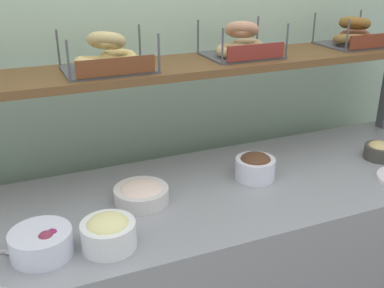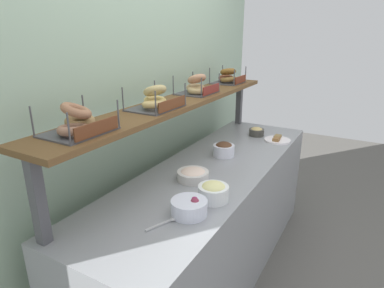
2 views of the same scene
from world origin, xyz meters
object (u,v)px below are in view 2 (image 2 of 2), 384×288
at_px(bowl_beet_salad, 190,207).
at_px(bowl_chocolate_spread, 224,149).
at_px(bagel_basket_plain, 156,101).
at_px(bagel_basket_cinnamon_raisin, 228,78).
at_px(serving_plate_white, 277,140).
at_px(bagel_basket_sesame, 197,87).
at_px(bowl_egg_salad, 213,191).
at_px(serving_spoon_near_plate, 167,222).
at_px(bowl_hummus, 257,131).
at_px(bagel_basket_everything, 78,123).
at_px(bowl_potato_salad, 193,174).

height_order(bowl_beet_salad, bowl_chocolate_spread, bowl_chocolate_spread).
bearing_deg(bagel_basket_plain, bagel_basket_cinnamon_raisin, 1.50).
height_order(serving_plate_white, bagel_basket_cinnamon_raisin, bagel_basket_cinnamon_raisin).
distance_m(bagel_basket_sesame, bagel_basket_cinnamon_raisin, 0.58).
xyz_separation_m(bowl_egg_salad, bowl_chocolate_spread, (0.64, 0.23, -0.00)).
relative_size(bowl_egg_salad, bagel_basket_cinnamon_raisin, 0.60).
height_order(serving_spoon_near_plate, bagel_basket_plain, bagel_basket_plain).
bearing_deg(bowl_beet_salad, serving_spoon_near_plate, 155.16).
distance_m(bowl_hummus, serving_plate_white, 0.21).
relative_size(serving_plate_white, bagel_basket_everything, 0.71).
bearing_deg(serving_plate_white, bagel_basket_sesame, 133.06).
bearing_deg(bowl_egg_salad, bowl_potato_salad, 52.51).
height_order(bagel_basket_plain, bagel_basket_cinnamon_raisin, bagel_basket_plain).
relative_size(bowl_chocolate_spread, serving_spoon_near_plate, 0.91).
height_order(serving_spoon_near_plate, bagel_basket_everything, bagel_basket_everything).
distance_m(bowl_hummus, bagel_basket_everything, 1.76).
relative_size(bowl_hummus, bagel_basket_cinnamon_raisin, 0.47).
height_order(bowl_potato_salad, bagel_basket_sesame, bagel_basket_sesame).
xyz_separation_m(bowl_beet_salad, bagel_basket_everything, (-0.26, 0.44, 0.44)).
bearing_deg(bagel_basket_cinnamon_raisin, bagel_basket_sesame, -179.62).
xyz_separation_m(bagel_basket_everything, bagel_basket_sesame, (1.14, 0.01, -0.00)).
height_order(bowl_egg_salad, bowl_potato_salad, bowl_egg_salad).
distance_m(serving_plate_white, bagel_basket_plain, 1.24).
relative_size(bowl_beet_salad, bagel_basket_cinnamon_raisin, 0.66).
height_order(bowl_potato_salad, serving_plate_white, bowl_potato_salad).
relative_size(bowl_beet_salad, bowl_chocolate_spread, 1.17).
height_order(bowl_egg_salad, bagel_basket_plain, bagel_basket_plain).
height_order(bagel_basket_sesame, bagel_basket_cinnamon_raisin, bagel_basket_sesame).
distance_m(serving_spoon_near_plate, bagel_basket_plain, 0.75).
height_order(serving_spoon_near_plate, bagel_basket_sesame, bagel_basket_sesame).
bearing_deg(bagel_basket_everything, bagel_basket_plain, -1.47).
relative_size(bowl_chocolate_spread, bagel_basket_cinnamon_raisin, 0.57).
bearing_deg(bowl_beet_salad, bowl_egg_salad, -11.51).
height_order(serving_plate_white, bagel_basket_plain, bagel_basket_plain).
distance_m(serving_spoon_near_plate, bagel_basket_cinnamon_raisin, 1.71).
relative_size(bowl_hummus, serving_plate_white, 0.61).
distance_m(bowl_egg_salad, bowl_beet_salad, 0.19).
bearing_deg(bowl_beet_salad, serving_plate_white, -2.50).
height_order(bowl_hummus, bagel_basket_sesame, bagel_basket_sesame).
xyz_separation_m(bowl_egg_salad, bowl_beet_salad, (-0.19, 0.04, -0.01)).
bearing_deg(bowl_chocolate_spread, bowl_beet_salad, -167.09).
xyz_separation_m(bowl_beet_salad, bowl_chocolate_spread, (0.83, 0.19, 0.01)).
distance_m(serving_spoon_near_plate, bagel_basket_sesame, 1.18).
distance_m(bagel_basket_plain, bagel_basket_sesame, 0.56).
bearing_deg(bagel_basket_cinnamon_raisin, serving_plate_white, -101.65).
distance_m(bowl_hummus, bowl_chocolate_spread, 0.59).
relative_size(bowl_hummus, bagel_basket_everything, 0.43).
xyz_separation_m(bowl_hummus, serving_spoon_near_plate, (-1.54, -0.09, -0.03)).
relative_size(bowl_egg_salad, bagel_basket_sesame, 0.56).
distance_m(bowl_potato_salad, bowl_beet_salad, 0.41).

